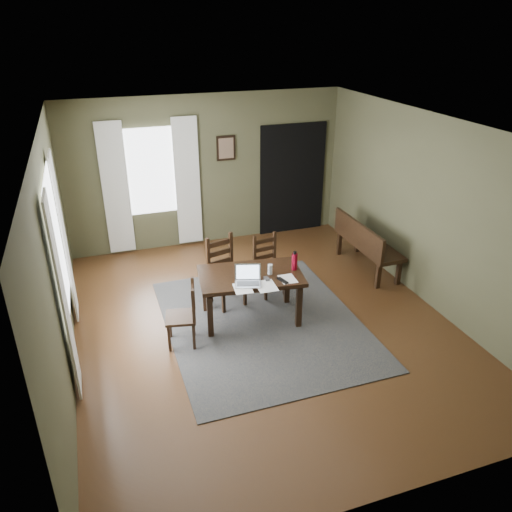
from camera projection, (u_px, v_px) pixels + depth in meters
name	position (u px, v px, depth m)	size (l,w,h in m)	color
ground	(263.00, 323.00, 6.97)	(5.00, 6.00, 0.01)	#492C16
room_shell	(264.00, 200.00, 6.18)	(5.02, 6.02, 2.71)	#4A4A30
rug	(263.00, 322.00, 6.96)	(2.60, 3.20, 0.01)	#393939
dining_table	(251.00, 280.00, 6.80)	(1.49, 1.02, 0.70)	black
chair_end	(184.00, 315.00, 6.35)	(0.45, 0.45, 0.87)	black
chair_back_left	(225.00, 272.00, 7.25)	(0.55, 0.55, 1.03)	black
chair_back_right	(269.00, 266.00, 7.55)	(0.46, 0.46, 0.91)	black
bench	(365.00, 241.00, 8.22)	(0.49, 1.52, 0.86)	black
laptop	(248.00, 278.00, 6.52)	(0.41, 0.36, 0.23)	#B7B7BC
computer_mouse	(267.00, 279.00, 6.61)	(0.05, 0.09, 0.03)	#3F3F42
tv_remote	(283.00, 281.00, 6.58)	(0.05, 0.19, 0.02)	black
drinking_glass	(270.00, 269.00, 6.73)	(0.06, 0.06, 0.14)	silver
water_bottle	(295.00, 261.00, 6.83)	(0.09, 0.09, 0.27)	#B40D2B
paper_a	(243.00, 288.00, 6.41)	(0.23, 0.30, 0.00)	white
paper_b	(288.00, 279.00, 6.63)	(0.21, 0.27, 0.00)	white
paper_e	(266.00, 286.00, 6.46)	(0.25, 0.33, 0.00)	white
window_left	(58.00, 247.00, 5.78)	(0.01, 1.30, 1.70)	white
window_back	(151.00, 172.00, 8.57)	(1.00, 0.01, 1.50)	white
curtain_left_near	(64.00, 299.00, 5.20)	(0.03, 0.48, 2.30)	silver
curtain_left_far	(64.00, 239.00, 6.60)	(0.03, 0.48, 2.30)	silver
curtain_back_left	(116.00, 190.00, 8.47)	(0.44, 0.03, 2.30)	silver
curtain_back_right	(188.00, 182.00, 8.84)	(0.44, 0.03, 2.30)	silver
framed_picture	(226.00, 148.00, 8.83)	(0.34, 0.03, 0.44)	black
doorway_back	(292.00, 179.00, 9.52)	(1.30, 0.03, 2.10)	black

